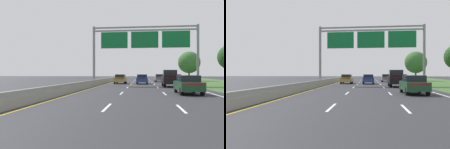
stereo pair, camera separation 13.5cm
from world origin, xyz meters
The scene contains 10 objects.
ground_plane centered at (0.00, 35.00, 0.00)m, with size 220.00×220.00×0.00m, color #2B2B30.
lane_striping centered at (0.00, 34.54, 0.00)m, with size 11.96×106.00×0.01m.
median_barrier_concrete centered at (-6.60, 35.00, 0.35)m, with size 0.60×110.00×0.85m.
overhead_sign_gantry centered at (0.30, 33.10, 6.12)m, with size 15.06×0.42×8.58m.
pickup_truck_black centered at (3.61, 30.68, 1.07)m, with size 2.13×5.45×2.20m.
car_grey_right_lane_sedan centered at (3.50, 49.01, 0.82)m, with size 1.87×4.42×1.57m.
car_blue_centre_lane_sedan centered at (-0.06, 38.70, 0.82)m, with size 1.82×4.40×1.57m.
car_gold_left_lane_sedan centered at (-3.70, 39.43, 0.82)m, with size 1.91×4.44×1.57m.
car_darkgreen_right_lane_sedan centered at (3.80, 19.38, 0.82)m, with size 1.89×4.43×1.57m.
roadside_tree_distant centered at (10.79, 56.53, 4.30)m, with size 5.06×5.06×6.84m.
Camera 2 is at (0.07, -1.85, 1.74)m, focal length 39.12 mm.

